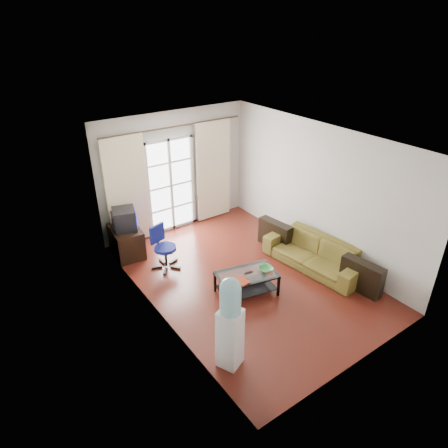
# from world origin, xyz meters

# --- Properties ---
(floor) EXTENTS (5.20, 5.20, 0.00)m
(floor) POSITION_xyz_m (0.00, 0.00, 0.00)
(floor) COLOR maroon
(floor) RESTS_ON ground
(ceiling) EXTENTS (5.20, 5.20, 0.00)m
(ceiling) POSITION_xyz_m (0.00, 0.00, 2.70)
(ceiling) COLOR white
(ceiling) RESTS_ON wall_back
(wall_back) EXTENTS (3.60, 0.02, 2.70)m
(wall_back) POSITION_xyz_m (0.00, 2.60, 1.35)
(wall_back) COLOR beige
(wall_back) RESTS_ON floor
(wall_front) EXTENTS (3.60, 0.02, 2.70)m
(wall_front) POSITION_xyz_m (0.00, -2.60, 1.35)
(wall_front) COLOR beige
(wall_front) RESTS_ON floor
(wall_left) EXTENTS (0.02, 5.20, 2.70)m
(wall_left) POSITION_xyz_m (-1.80, 0.00, 1.35)
(wall_left) COLOR beige
(wall_left) RESTS_ON floor
(wall_right) EXTENTS (0.02, 5.20, 2.70)m
(wall_right) POSITION_xyz_m (1.80, 0.00, 1.35)
(wall_right) COLOR beige
(wall_right) RESTS_ON floor
(french_door) EXTENTS (1.16, 0.06, 2.15)m
(french_door) POSITION_xyz_m (-0.15, 2.54, 1.07)
(french_door) COLOR white
(french_door) RESTS_ON wall_back
(curtain_rod) EXTENTS (3.30, 0.04, 0.04)m
(curtain_rod) POSITION_xyz_m (0.00, 2.50, 2.38)
(curtain_rod) COLOR #4C3F2D
(curtain_rod) RESTS_ON wall_back
(curtain_left) EXTENTS (0.90, 0.07, 2.35)m
(curtain_left) POSITION_xyz_m (-1.20, 2.48, 1.20)
(curtain_left) COLOR beige
(curtain_left) RESTS_ON curtain_rod
(curtain_right) EXTENTS (0.90, 0.07, 2.35)m
(curtain_right) POSITION_xyz_m (0.95, 2.48, 1.20)
(curtain_right) COLOR beige
(curtain_right) RESTS_ON curtain_rod
(radiator) EXTENTS (0.64, 0.12, 0.64)m
(radiator) POSITION_xyz_m (0.80, 2.50, 0.33)
(radiator) COLOR gray
(radiator) RESTS_ON floor
(sofa) EXTENTS (2.24, 1.30, 0.60)m
(sofa) POSITION_xyz_m (1.36, -0.48, 0.30)
(sofa) COLOR brown
(sofa) RESTS_ON floor
(coffee_table) EXTENTS (1.16, 0.82, 0.43)m
(coffee_table) POSITION_xyz_m (-0.28, -0.41, 0.28)
(coffee_table) COLOR silver
(coffee_table) RESTS_ON floor
(bowl) EXTENTS (0.32, 0.32, 0.06)m
(bowl) POSITION_xyz_m (0.06, -0.52, 0.46)
(bowl) COLOR green
(bowl) RESTS_ON coffee_table
(book) EXTENTS (0.23, 0.29, 0.02)m
(book) POSITION_xyz_m (-0.58, -0.55, 0.44)
(book) COLOR #A33314
(book) RESTS_ON coffee_table
(remote) EXTENTS (0.15, 0.07, 0.02)m
(remote) POSITION_xyz_m (-0.24, -0.40, 0.44)
(remote) COLOR black
(remote) RESTS_ON coffee_table
(tv_stand) EXTENTS (0.62, 0.87, 0.60)m
(tv_stand) POSITION_xyz_m (-1.49, 2.08, 0.30)
(tv_stand) COLOR black
(tv_stand) RESTS_ON floor
(crt_tv) EXTENTS (0.56, 0.57, 0.43)m
(crt_tv) POSITION_xyz_m (-1.49, 2.08, 0.82)
(crt_tv) COLOR black
(crt_tv) RESTS_ON tv_stand
(task_chair) EXTENTS (0.76, 0.76, 0.88)m
(task_chair) POSITION_xyz_m (-1.07, 1.21, 0.26)
(task_chair) COLOR black
(task_chair) RESTS_ON floor
(water_cooler) EXTENTS (0.40, 0.40, 1.48)m
(water_cooler) POSITION_xyz_m (-1.46, -1.55, 0.77)
(water_cooler) COLOR white
(water_cooler) RESTS_ON floor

